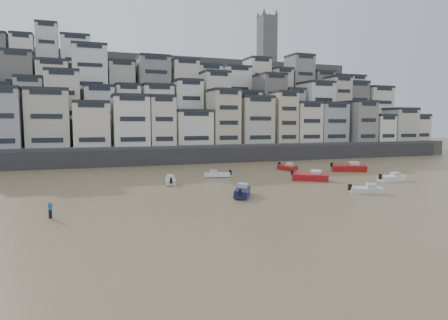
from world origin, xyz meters
name	(u,v)px	position (x,y,z in m)	size (l,w,h in m)	color
ground	(327,260)	(0.00, 0.00, 0.00)	(400.00, 400.00, 0.00)	olive
harbor_wall	(196,156)	(10.00, 65.00, 1.75)	(140.00, 3.00, 3.50)	#38383A
hillside	(175,111)	(14.73, 104.84, 13.01)	(141.04, 66.00, 50.00)	#4C4C47
boat_g	(349,166)	(32.93, 40.28, 0.94)	(6.89, 2.25, 1.88)	maroon
boat_i	(287,167)	(22.90, 46.09, 0.69)	(5.07, 1.66, 1.38)	#A01713
boat_f	(170,180)	(-2.32, 36.66, 0.65)	(4.76, 1.56, 1.30)	silver
boat_c	(242,190)	(3.81, 23.39, 0.77)	(5.62, 1.84, 1.53)	#14183E
boat_e	(311,175)	(19.36, 32.29, 0.84)	(6.16, 2.02, 1.68)	#AC151A
boat_d	(392,177)	(30.97, 27.20, 0.71)	(5.23, 1.71, 1.43)	white
boat_b	(366,189)	(19.74, 19.75, 0.60)	(4.43, 1.45, 1.21)	silver
boat_h	(217,174)	(6.69, 41.08, 0.65)	(4.74, 1.55, 1.29)	silver
person_blue	(50,209)	(-17.98, 19.31, 0.87)	(0.44, 0.44, 1.74)	#1765AE
person_pink	(316,176)	(19.83, 31.37, 0.87)	(0.44, 0.44, 1.74)	#F1AAAC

